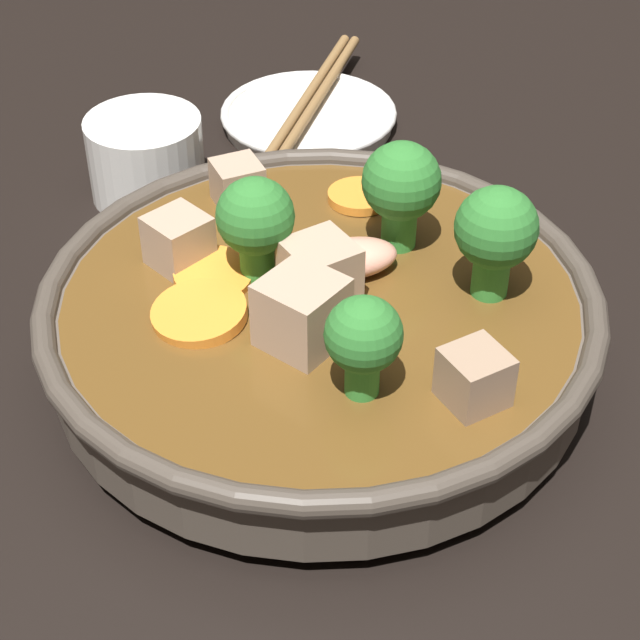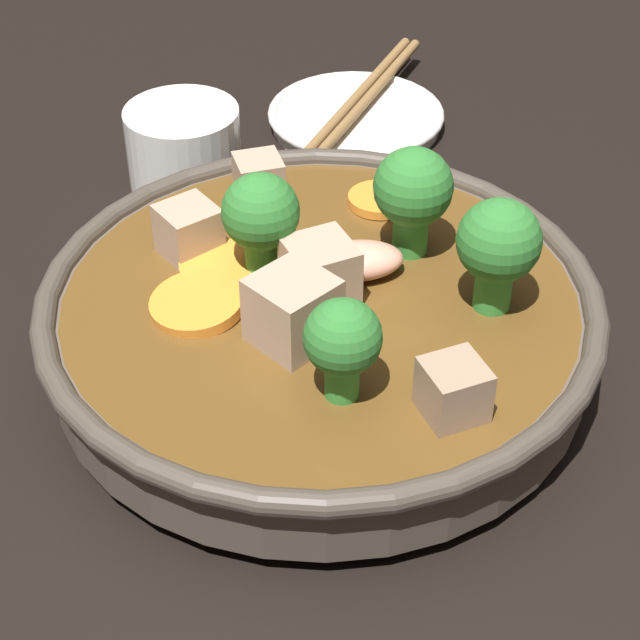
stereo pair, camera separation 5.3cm
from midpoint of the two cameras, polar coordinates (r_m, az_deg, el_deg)
name	(u,v)px [view 1 (the left image)]	position (r m, az deg, el deg)	size (l,w,h in m)	color
ground_plane	(320,367)	(0.55, -2.76, -2.66)	(3.00, 3.00, 0.00)	black
stirfry_bowl	(322,313)	(0.53, -2.76, 0.24)	(0.28, 0.28, 0.10)	#51473D
side_saucer	(309,116)	(0.76, -2.64, 10.74)	(0.12, 0.12, 0.01)	white
tea_cup	(146,157)	(0.68, -11.50, 8.45)	(0.07, 0.07, 0.05)	white
chopsticks_pair	(309,104)	(0.75, -2.67, 11.38)	(0.02, 0.22, 0.01)	olive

